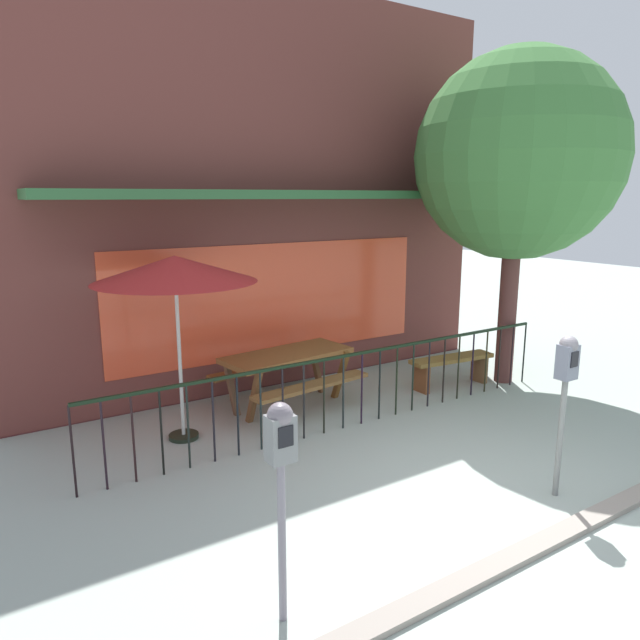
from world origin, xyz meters
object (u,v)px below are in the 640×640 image
object	(u,v)px
patio_umbrella	(175,270)
patio_bench	(452,365)
picnic_table_left	(287,364)
parking_meter_far	(281,455)
street_tree	(518,157)
parking_meter_near	(566,374)

from	to	relation	value
patio_umbrella	patio_bench	size ratio (longest dim) A/B	1.56
picnic_table_left	parking_meter_far	size ratio (longest dim) A/B	1.22
patio_bench	street_tree	bearing A→B (deg)	-15.22
patio_umbrella	patio_bench	distance (m)	4.51
patio_umbrella	parking_meter_far	world-z (taller)	patio_umbrella
patio_bench	parking_meter_near	distance (m)	3.46
patio_umbrella	parking_meter_far	bearing A→B (deg)	-98.36
patio_umbrella	patio_bench	xyz separation A→B (m)	(4.16, -0.36, -1.70)
picnic_table_left	patio_umbrella	size ratio (longest dim) A/B	0.88
patio_bench	street_tree	distance (m)	3.24
street_tree	parking_meter_near	bearing A→B (deg)	-132.22
patio_bench	parking_meter_far	bearing A→B (deg)	-147.16
patio_bench	parking_meter_near	world-z (taller)	parking_meter_near
patio_umbrella	parking_meter_far	xyz separation A→B (m)	(-0.49, -3.36, -0.83)
patio_umbrella	picnic_table_left	bearing A→B (deg)	9.58
parking_meter_near	parking_meter_far	distance (m)	3.10
parking_meter_near	patio_umbrella	bearing A→B (deg)	128.18
picnic_table_left	street_tree	distance (m)	4.55
picnic_table_left	parking_meter_near	distance (m)	3.77
patio_umbrella	parking_meter_near	bearing A→B (deg)	-51.82
parking_meter_near	street_tree	size ratio (longest dim) A/B	0.32
picnic_table_left	street_tree	xyz separation A→B (m)	(3.45, -0.88, 2.84)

